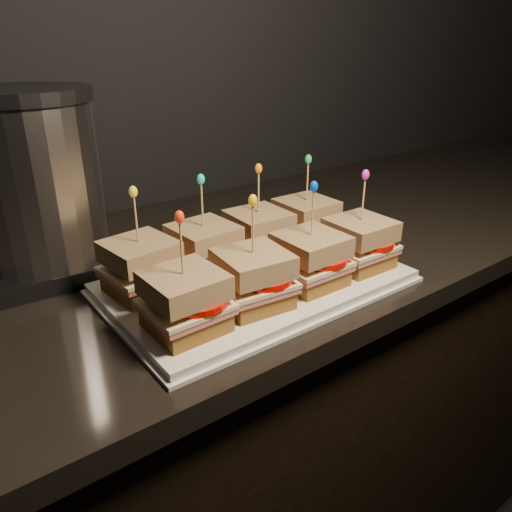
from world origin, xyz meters
TOP-DOWN VIEW (x-y plane):
  - wall_back at (0.00, 2.00)m, footprint 4.00×0.04m
  - cabinet at (0.02, 1.67)m, footprint 2.26×0.65m
  - granite_slab at (0.02, 1.67)m, footprint 2.30×0.69m
  - platter at (-0.27, 1.51)m, footprint 0.46×0.28m
  - platter_rim at (-0.27, 1.51)m, footprint 0.47×0.29m
  - sandwich_0_bread_bot at (-0.43, 1.57)m, footprint 0.10×0.10m
  - sandwich_0_ham at (-0.43, 1.57)m, footprint 0.11×0.11m
  - sandwich_0_cheese at (-0.43, 1.57)m, footprint 0.11×0.11m
  - sandwich_0_tomato at (-0.42, 1.57)m, footprint 0.09×0.09m
  - sandwich_0_bread_top at (-0.43, 1.57)m, footprint 0.10×0.10m
  - sandwich_0_pick at (-0.43, 1.57)m, footprint 0.00×0.00m
  - sandwich_0_frill at (-0.43, 1.57)m, footprint 0.01×0.01m
  - sandwich_1_bread_bot at (-0.32, 1.57)m, footprint 0.10×0.10m
  - sandwich_1_ham at (-0.32, 1.57)m, footprint 0.11×0.10m
  - sandwich_1_cheese at (-0.32, 1.57)m, footprint 0.11×0.10m
  - sandwich_1_tomato at (-0.31, 1.57)m, footprint 0.09×0.09m
  - sandwich_1_bread_top at (-0.32, 1.57)m, footprint 0.10×0.10m
  - sandwich_1_pick at (-0.32, 1.57)m, footprint 0.00×0.00m
  - sandwich_1_frill at (-0.32, 1.57)m, footprint 0.01×0.01m
  - sandwich_2_bread_bot at (-0.21, 1.57)m, footprint 0.09×0.09m
  - sandwich_2_ham at (-0.21, 1.57)m, footprint 0.10×0.10m
  - sandwich_2_cheese at (-0.21, 1.57)m, footprint 0.11×0.10m
  - sandwich_2_tomato at (-0.20, 1.57)m, footprint 0.09×0.09m
  - sandwich_2_bread_top at (-0.21, 1.57)m, footprint 0.10×0.10m
  - sandwich_2_pick at (-0.21, 1.57)m, footprint 0.00×0.00m
  - sandwich_2_frill at (-0.21, 1.57)m, footprint 0.01×0.01m
  - sandwich_3_bread_bot at (-0.10, 1.57)m, footprint 0.09×0.09m
  - sandwich_3_ham at (-0.10, 1.57)m, footprint 0.10×0.10m
  - sandwich_3_cheese at (-0.10, 1.57)m, footprint 0.10×0.10m
  - sandwich_3_tomato at (-0.09, 1.57)m, footprint 0.09×0.09m
  - sandwich_3_bread_top at (-0.10, 1.57)m, footprint 0.09×0.09m
  - sandwich_3_pick at (-0.10, 1.57)m, footprint 0.00×0.00m
  - sandwich_3_frill at (-0.10, 1.57)m, footprint 0.01×0.01m
  - sandwich_4_bread_bot at (-0.43, 1.44)m, footprint 0.09×0.09m
  - sandwich_4_ham at (-0.43, 1.44)m, footprint 0.10×0.10m
  - sandwich_4_cheese at (-0.43, 1.44)m, footprint 0.10×0.10m
  - sandwich_4_tomato at (-0.42, 1.43)m, footprint 0.09×0.09m
  - sandwich_4_bread_top at (-0.43, 1.44)m, footprint 0.10×0.10m
  - sandwich_4_pick at (-0.43, 1.44)m, footprint 0.00×0.00m
  - sandwich_4_frill at (-0.43, 1.44)m, footprint 0.01×0.01m
  - sandwich_5_bread_bot at (-0.32, 1.44)m, footprint 0.10×0.10m
  - sandwich_5_ham at (-0.32, 1.44)m, footprint 0.11×0.11m
  - sandwich_5_cheese at (-0.32, 1.44)m, footprint 0.11×0.11m
  - sandwich_5_tomato at (-0.31, 1.43)m, footprint 0.09×0.09m
  - sandwich_5_bread_top at (-0.32, 1.44)m, footprint 0.10×0.10m
  - sandwich_5_pick at (-0.32, 1.44)m, footprint 0.00×0.00m
  - sandwich_5_frill at (-0.32, 1.44)m, footprint 0.01×0.01m
  - sandwich_6_bread_bot at (-0.21, 1.44)m, footprint 0.09×0.09m
  - sandwich_6_ham at (-0.21, 1.44)m, footprint 0.10×0.10m
  - sandwich_6_cheese at (-0.21, 1.44)m, footprint 0.10×0.10m
  - sandwich_6_tomato at (-0.20, 1.43)m, footprint 0.09×0.09m
  - sandwich_6_bread_top at (-0.21, 1.44)m, footprint 0.09×0.09m
  - sandwich_6_pick at (-0.21, 1.44)m, footprint 0.00×0.00m
  - sandwich_6_frill at (-0.21, 1.44)m, footprint 0.01×0.01m
  - sandwich_7_bread_bot at (-0.10, 1.44)m, footprint 0.09×0.09m
  - sandwich_7_ham at (-0.10, 1.44)m, footprint 0.10×0.10m
  - sandwich_7_cheese at (-0.10, 1.44)m, footprint 0.10×0.10m
  - sandwich_7_tomato at (-0.09, 1.43)m, footprint 0.09×0.09m
  - sandwich_7_bread_top at (-0.10, 1.44)m, footprint 0.09×0.09m
  - sandwich_7_pick at (-0.10, 1.44)m, footprint 0.00×0.00m
  - sandwich_7_frill at (-0.10, 1.44)m, footprint 0.01×0.01m
  - appliance_base at (-0.51, 1.76)m, footprint 0.24×0.21m
  - appliance_body at (-0.51, 1.76)m, footprint 0.19×0.19m
  - appliance_lid at (-0.51, 1.76)m, footprint 0.20×0.20m
  - appliance at (-0.51, 1.76)m, footprint 0.23×0.19m

SIDE VIEW (x-z plane):
  - cabinet at x=0.02m, z-range 0.00..0.89m
  - granite_slab at x=0.02m, z-range 0.89..0.93m
  - platter_rim at x=-0.27m, z-range 0.93..0.93m
  - platter at x=-0.27m, z-range 0.93..0.94m
  - appliance_base at x=-0.51m, z-range 0.93..0.96m
  - sandwich_0_bread_bot at x=-0.43m, z-range 0.94..0.97m
  - sandwich_1_bread_bot at x=-0.32m, z-range 0.94..0.97m
  - sandwich_2_bread_bot at x=-0.21m, z-range 0.94..0.97m
  - sandwich_3_bread_bot at x=-0.10m, z-range 0.94..0.97m
  - sandwich_4_bread_bot at x=-0.43m, z-range 0.94..0.97m
  - sandwich_5_bread_bot at x=-0.32m, z-range 0.94..0.97m
  - sandwich_6_bread_bot at x=-0.21m, z-range 0.94..0.97m
  - sandwich_7_bread_bot at x=-0.10m, z-range 0.94..0.97m
  - sandwich_0_ham at x=-0.43m, z-range 0.97..0.98m
  - sandwich_1_ham at x=-0.32m, z-range 0.97..0.98m
  - sandwich_2_ham at x=-0.21m, z-range 0.97..0.98m
  - sandwich_3_ham at x=-0.10m, z-range 0.97..0.98m
  - sandwich_4_ham at x=-0.43m, z-range 0.97..0.98m
  - sandwich_5_ham at x=-0.32m, z-range 0.97..0.98m
  - sandwich_6_ham at x=-0.21m, z-range 0.97..0.98m
  - sandwich_7_ham at x=-0.10m, z-range 0.97..0.98m
  - sandwich_0_cheese at x=-0.43m, z-range 0.98..0.98m
  - sandwich_1_cheese at x=-0.32m, z-range 0.98..0.98m
  - sandwich_2_cheese at x=-0.21m, z-range 0.98..0.98m
  - sandwich_3_cheese at x=-0.10m, z-range 0.98..0.98m
  - sandwich_4_cheese at x=-0.43m, z-range 0.98..0.98m
  - sandwich_5_cheese at x=-0.32m, z-range 0.98..0.98m
  - sandwich_6_cheese at x=-0.21m, z-range 0.98..0.98m
  - sandwich_7_cheese at x=-0.10m, z-range 0.98..0.98m
  - sandwich_0_tomato at x=-0.42m, z-range 0.98..0.99m
  - sandwich_1_tomato at x=-0.31m, z-range 0.98..0.99m
  - sandwich_2_tomato at x=-0.20m, z-range 0.98..0.99m
  - sandwich_3_tomato at x=-0.09m, z-range 0.98..0.99m
  - sandwich_4_tomato at x=-0.42m, z-range 0.98..0.99m
  - sandwich_5_tomato at x=-0.31m, z-range 0.98..0.99m
  - sandwich_6_tomato at x=-0.20m, z-range 0.98..0.99m
  - sandwich_7_tomato at x=-0.09m, z-range 0.98..0.99m
  - sandwich_0_bread_top at x=-0.43m, z-range 0.99..1.02m
  - sandwich_1_bread_top at x=-0.32m, z-range 0.99..1.02m
  - sandwich_2_bread_top at x=-0.21m, z-range 0.99..1.02m
  - sandwich_3_bread_top at x=-0.10m, z-range 0.99..1.02m
  - sandwich_4_bread_top at x=-0.43m, z-range 0.99..1.02m
  - sandwich_5_bread_top at x=-0.32m, z-range 0.99..1.02m
  - sandwich_6_bread_top at x=-0.21m, z-range 0.99..1.02m
  - sandwich_7_bread_top at x=-0.10m, z-range 0.99..1.02m
  - sandwich_0_pick at x=-0.43m, z-range 1.01..1.10m
  - sandwich_1_pick at x=-0.32m, z-range 1.01..1.10m
  - sandwich_2_pick at x=-0.21m, z-range 1.01..1.10m
  - sandwich_3_pick at x=-0.10m, z-range 1.01..1.10m
  - sandwich_4_pick at x=-0.43m, z-range 1.01..1.10m
  - sandwich_5_pick at x=-0.32m, z-range 1.01..1.10m
  - sandwich_6_pick at x=-0.21m, z-range 1.01..1.10m
  - sandwich_7_pick at x=-0.10m, z-range 1.01..1.10m
  - appliance at x=-0.51m, z-range 0.93..1.23m
  - appliance_body at x=-0.51m, z-range 0.96..1.21m
  - sandwich_0_frill at x=-0.43m, z-range 1.09..1.11m
  - sandwich_1_frill at x=-0.32m, z-range 1.09..1.11m
  - sandwich_2_frill at x=-0.21m, z-range 1.09..1.11m
  - sandwich_3_frill at x=-0.10m, z-range 1.09..1.11m
  - sandwich_4_frill at x=-0.43m, z-range 1.09..1.11m
  - sandwich_5_frill at x=-0.32m, z-range 1.09..1.11m
  - sandwich_6_frill at x=-0.21m, z-range 1.09..1.11m
  - sandwich_7_frill at x=-0.10m, z-range 1.09..1.11m
  - appliance_lid at x=-0.51m, z-range 1.21..1.23m
  - wall_back at x=0.00m, z-range 0.00..2.70m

